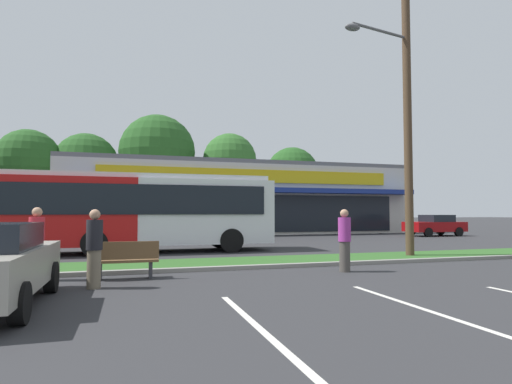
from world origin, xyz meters
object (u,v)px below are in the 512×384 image
at_px(car_3, 435,225).
at_px(pedestrian_near_bench, 345,240).
at_px(pedestrian_mid, 94,248).
at_px(pedestrian_by_pole, 36,244).
at_px(city_bus, 122,210).
at_px(bus_stop_bench, 126,259).
at_px(utility_pole, 405,94).

xyz_separation_m(car_3, pedestrian_near_bench, (-15.07, -14.19, 0.12)).
xyz_separation_m(car_3, pedestrian_mid, (-21.64, -14.88, 0.10)).
relative_size(car_3, pedestrian_by_pole, 2.29).
bearing_deg(city_bus, car_3, 17.03).
xyz_separation_m(bus_stop_bench, car_3, (20.98, 13.78, 0.27)).
bearing_deg(utility_pole, pedestrian_mid, -163.77).
bearing_deg(utility_pole, car_3, 46.55).
xyz_separation_m(city_bus, car_3, (21.22, 6.59, -1.00)).
bearing_deg(car_3, pedestrian_mid, 34.51).
distance_m(city_bus, pedestrian_near_bench, 9.81).
bearing_deg(pedestrian_mid, city_bus, -104.12).
xyz_separation_m(utility_pole, city_bus, (-9.99, 5.26, -4.28)).
xyz_separation_m(utility_pole, pedestrian_mid, (-10.41, -3.03, -5.17)).
distance_m(city_bus, bus_stop_bench, 7.30).
xyz_separation_m(bus_stop_bench, pedestrian_near_bench, (5.91, -0.42, 0.38)).
bearing_deg(pedestrian_near_bench, city_bus, 25.96).
bearing_deg(pedestrian_mid, car_3, -156.65).
bearing_deg(utility_pole, bus_stop_bench, -168.84).
distance_m(bus_stop_bench, pedestrian_mid, 1.34).
bearing_deg(car_3, utility_pole, 46.55).
height_order(bus_stop_bench, car_3, car_3).
xyz_separation_m(utility_pole, bus_stop_bench, (-9.75, -1.92, -5.54)).
relative_size(car_3, pedestrian_near_bench, 2.34).
relative_size(bus_stop_bench, pedestrian_by_pole, 0.89).
bearing_deg(utility_pole, pedestrian_near_bench, -148.66).
relative_size(city_bus, bus_stop_bench, 7.92).
xyz_separation_m(bus_stop_bench, pedestrian_mid, (-0.66, -1.11, 0.37)).
bearing_deg(car_3, pedestrian_near_bench, 43.28).
xyz_separation_m(utility_pole, pedestrian_near_bench, (-3.84, -2.34, -5.16)).
height_order(pedestrian_by_pole, pedestrian_mid, pedestrian_by_pole).
distance_m(city_bus, pedestrian_mid, 8.35).
xyz_separation_m(city_bus, bus_stop_bench, (0.24, -7.19, -1.26)).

